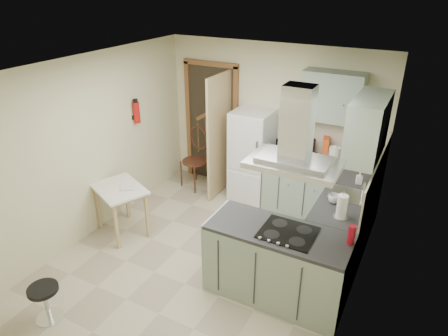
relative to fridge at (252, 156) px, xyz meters
The scene contains 28 objects.
floor 1.96m from the fridge, 83.66° to the right, with size 4.20×4.20×0.00m, color #B7AC8E.
ceiling 2.52m from the fridge, 83.66° to the right, with size 4.20×4.20×0.00m, color silver.
back_wall 0.62m from the fridge, 56.31° to the left, with size 3.60×3.60×0.00m, color beige.
left_wall 2.46m from the fridge, 131.63° to the right, with size 4.20×4.20×0.00m, color beige.
right_wall 2.74m from the fridge, 41.99° to the right, with size 4.20×4.20×0.00m, color beige.
doorway 0.99m from the fridge, 163.30° to the left, with size 1.10×0.12×2.10m, color brown.
fridge is the anchor object (origin of this frame).
counter_back 0.91m from the fridge, ahead, with size 1.08×0.60×0.90m, color #9EB2A0.
counter_right 1.85m from the fridge, 21.66° to the right, with size 0.60×1.95×0.90m, color #9EB2A0.
splashback 1.26m from the fridge, 13.94° to the left, with size 1.68×0.02×0.50m, color beige.
wall_cabinet_back 1.60m from the fridge, ahead, with size 0.85×0.35×0.70m, color #9EB2A0.
wall_cabinet_right 2.33m from the fridge, 27.50° to the right, with size 0.35×0.90×0.70m, color #9EB2A0.
peninsula 2.35m from the fridge, 58.26° to the right, with size 1.55×0.65×0.90m, color #9EB2A0.
hob 2.39m from the fridge, 56.21° to the right, with size 0.58×0.50×0.01m, color black.
extractor_hood 2.57m from the fridge, 56.21° to the right, with size 0.90×0.55×0.10m, color silver.
sink 1.91m from the fridge, 26.57° to the right, with size 0.45×0.40×0.01m, color silver.
fire_extinguisher 1.93m from the fridge, 149.70° to the right, with size 0.10×0.10×0.32m, color #B2140F.
drop_leaf_table 2.21m from the fridge, 123.30° to the right, with size 0.77×0.58×0.72m, color tan.
bentwood_chair 1.05m from the fridge, behind, with size 0.43×0.43×0.97m, color #532A1B.
stool 3.61m from the fridge, 103.23° to the right, with size 0.32×0.32×0.43m, color black.
microwave 0.77m from the fridge, ahead, with size 0.50×0.34×0.28m, color black.
kettle 1.33m from the fridge, ahead, with size 0.17×0.17×0.25m, color white.
cereal_box 1.18m from the fridge, ahead, with size 0.08×0.21×0.31m, color #F0521C.
soap_bottle 1.84m from the fridge, 14.88° to the right, with size 0.07×0.08×0.16m, color #A2A3AE.
paper_towel 2.26m from the fridge, 38.88° to the right, with size 0.12×0.12×0.29m, color white.
cup 1.96m from the fridge, 35.11° to the right, with size 0.13×0.13×0.11m, color silver.
red_bottle 2.71m from the fridge, 43.60° to the right, with size 0.07×0.07×0.21m, color #AF0F1F.
book 2.14m from the fridge, 123.44° to the right, with size 0.18×0.25×0.11m, color #993B33.
Camera 1 is at (2.18, -3.62, 3.38)m, focal length 32.00 mm.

